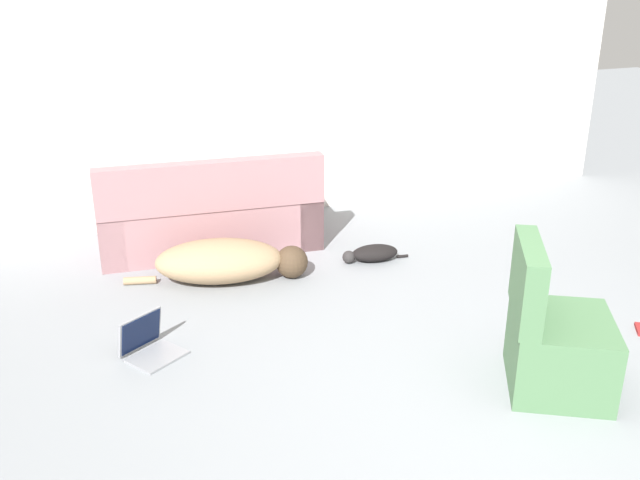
{
  "coord_description": "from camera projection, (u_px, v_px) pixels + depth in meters",
  "views": [
    {
      "loc": [
        -1.89,
        -2.46,
        2.32
      ],
      "look_at": [
        -0.33,
        1.8,
        0.48
      ],
      "focal_mm": 40.0,
      "sensor_mm": 36.0,
      "label": 1
    }
  ],
  "objects": [
    {
      "name": "ground_plane",
      "position": [
        503.0,
        445.0,
        3.61
      ],
      "size": [
        20.0,
        20.0,
        0.0
      ],
      "primitive_type": "plane",
      "color": "gray"
    },
    {
      "name": "laptop_open",
      "position": [
        147.0,
        342.0,
        4.41
      ],
      "size": [
        0.43,
        0.42,
        0.26
      ],
      "rotation": [
        0.0,
        0.0,
        0.57
      ],
      "color": "gray",
      "rests_on": "ground_plane"
    },
    {
      "name": "wall_back",
      "position": [
        280.0,
        68.0,
        6.38
      ],
      "size": [
        6.99,
        0.06,
        2.72
      ],
      "color": "silver",
      "rests_on": "ground_plane"
    },
    {
      "name": "cat",
      "position": [
        372.0,
        253.0,
        5.75
      ],
      "size": [
        0.56,
        0.24,
        0.13
      ],
      "rotation": [
        0.0,
        0.0,
        3.03
      ],
      "color": "black",
      "rests_on": "ground_plane"
    },
    {
      "name": "side_chair",
      "position": [
        554.0,
        340.0,
        4.01
      ],
      "size": [
        0.78,
        0.8,
        0.86
      ],
      "rotation": [
        0.0,
        0.0,
        1.07
      ],
      "color": "#4C754C",
      "rests_on": "ground_plane"
    },
    {
      "name": "dog",
      "position": [
        226.0,
        261.0,
        5.38
      ],
      "size": [
        1.39,
        0.7,
        0.32
      ],
      "rotation": [
        0.0,
        0.0,
        6.05
      ],
      "color": "#A38460",
      "rests_on": "ground_plane"
    },
    {
      "name": "couch",
      "position": [
        209.0,
        214.0,
        6.0
      ],
      "size": [
        1.85,
        0.98,
        0.82
      ],
      "rotation": [
        0.0,
        0.0,
        3.07
      ],
      "color": "#A3757A",
      "rests_on": "ground_plane"
    }
  ]
}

